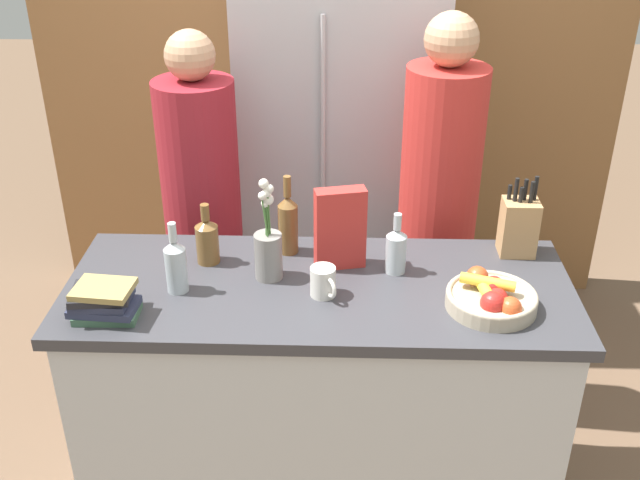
{
  "coord_description": "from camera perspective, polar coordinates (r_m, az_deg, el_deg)",
  "views": [
    {
      "loc": [
        0.07,
        -2.04,
        2.2
      ],
      "look_at": [
        0.0,
        0.08,
        1.05
      ],
      "focal_mm": 42.0,
      "sensor_mm": 36.0,
      "label": 1
    }
  ],
  "objects": [
    {
      "name": "cereal_box",
      "position": [
        2.44,
        1.54,
        0.88
      ],
      "size": [
        0.17,
        0.1,
        0.28
      ],
      "color": "red",
      "rests_on": "kitchen_island"
    },
    {
      "name": "person_in_blue",
      "position": [
        2.93,
        8.99,
        2.93
      ],
      "size": [
        0.3,
        0.3,
        1.67
      ],
      "rotation": [
        0.0,
        0.0,
        0.01
      ],
      "color": "#383842",
      "rests_on": "ground_plane"
    },
    {
      "name": "fruit_bowl",
      "position": [
        2.33,
        12.94,
        -4.27
      ],
      "size": [
        0.28,
        0.28,
        0.1
      ],
      "color": "tan",
      "rests_on": "kitchen_island"
    },
    {
      "name": "bottle_wine",
      "position": [
        2.52,
        -8.59,
        0.03
      ],
      "size": [
        0.08,
        0.08,
        0.21
      ],
      "color": "brown",
      "rests_on": "kitchen_island"
    },
    {
      "name": "bottle_water",
      "position": [
        2.37,
        -10.93,
        -1.84
      ],
      "size": [
        0.07,
        0.07,
        0.24
      ],
      "color": "#B2BCC1",
      "rests_on": "kitchen_island"
    },
    {
      "name": "person_at_sink",
      "position": [
        3.0,
        -8.95,
        2.58
      ],
      "size": [
        0.31,
        0.31,
        1.59
      ],
      "rotation": [
        0.0,
        0.0,
        -0.39
      ],
      "color": "#383842",
      "rests_on": "ground_plane"
    },
    {
      "name": "refrigerator",
      "position": [
        3.45,
        1.46,
        7.64
      ],
      "size": [
        0.87,
        0.63,
        1.93
      ],
      "color": "#B7B7BC",
      "rests_on": "ground_plane"
    },
    {
      "name": "back_wall_wood",
      "position": [
        3.7,
        0.79,
        14.48
      ],
      "size": [
        2.83,
        0.12,
        2.6
      ],
      "color": "olive",
      "rests_on": "ground_plane"
    },
    {
      "name": "bottle_oil",
      "position": [
        2.45,
        5.81,
        -0.7
      ],
      "size": [
        0.07,
        0.07,
        0.21
      ],
      "color": "#B2BCC1",
      "rests_on": "kitchen_island"
    },
    {
      "name": "bottle_vinegar",
      "position": [
        2.54,
        -2.46,
        1.32
      ],
      "size": [
        0.07,
        0.07,
        0.28
      ],
      "color": "brown",
      "rests_on": "kitchen_island"
    },
    {
      "name": "coffee_mug",
      "position": [
        2.32,
        0.27,
        -3.21
      ],
      "size": [
        0.08,
        0.11,
        0.1
      ],
      "color": "silver",
      "rests_on": "kitchen_island"
    },
    {
      "name": "flower_vase",
      "position": [
        2.4,
        -3.97,
        -0.67
      ],
      "size": [
        0.09,
        0.09,
        0.35
      ],
      "color": "gray",
      "rests_on": "kitchen_island"
    },
    {
      "name": "kitchen_island",
      "position": [
        2.67,
        -0.06,
        -11.85
      ],
      "size": [
        1.63,
        0.65,
        0.93
      ],
      "color": "silver",
      "rests_on": "ground_plane"
    },
    {
      "name": "knife_block",
      "position": [
        2.62,
        14.9,
        1.04
      ],
      "size": [
        0.12,
        0.1,
        0.28
      ],
      "color": "tan",
      "rests_on": "kitchen_island"
    },
    {
      "name": "book_stack",
      "position": [
        2.31,
        -16.16,
        -4.47
      ],
      "size": [
        0.2,
        0.16,
        0.11
      ],
      "color": "#3D6047",
      "rests_on": "kitchen_island"
    }
  ]
}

